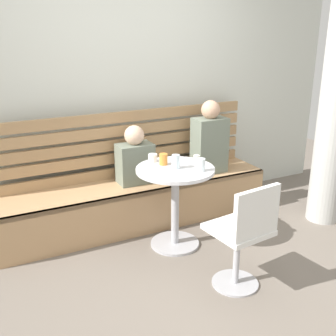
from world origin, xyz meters
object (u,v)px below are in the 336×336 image
Objects in this scene: cup_espresso_small at (197,158)px; person_adult at (210,140)px; cup_water_clear at (201,165)px; cafe_table at (175,192)px; person_child_left at (135,158)px; cup_ceramic_white at (153,158)px; cup_tumbler_orange at (163,159)px; cup_glass_tall at (176,162)px; booth_bench at (137,204)px; white_chair at (244,233)px.

person_adult is at bearing 46.42° from cup_espresso_small.
cup_espresso_small is (0.10, 0.25, -0.03)m from cup_water_clear.
cafe_table is 1.30× the size of person_child_left.
cafe_table is 0.37m from cup_ceramic_white.
cup_tumbler_orange is at bearing 125.10° from cup_water_clear.
person_child_left reaches higher than cup_glass_tall.
cafe_table is at bearing -67.56° from cup_tumbler_orange.
person_child_left is (-0.14, 0.57, 0.17)m from cafe_table.
booth_bench is 0.47m from person_child_left.
cup_water_clear is at bearing 88.67° from white_chair.
cup_water_clear is at bearing -45.21° from cup_glass_tall.
person_adult is at bearing 37.52° from cafe_table.
cup_glass_tall is at bearing -142.01° from person_adult.
cup_espresso_small is at bearing -50.82° from person_child_left.
cup_glass_tall is (0.10, -0.26, 0.03)m from cup_ceramic_white.
cup_tumbler_orange reaches higher than cup_ceramic_white.
booth_bench is 0.96m from cup_water_clear.
white_chair is at bearing -78.68° from person_child_left.
person_adult is 0.82m from cup_tumbler_orange.
cup_espresso_small is (0.12, 0.90, 0.30)m from white_chair.
cup_ceramic_white is at bearing 155.45° from cup_espresso_small.
white_chair is 1.13× the size of person_adult.
cup_water_clear is 0.49m from cup_ceramic_white.
person_adult reaches higher than cup_tumbler_orange.
person_child_left is at bearing 103.13° from cup_glass_tall.
cup_espresso_small is (0.36, -0.16, -0.01)m from cup_ceramic_white.
white_chair is at bearing -78.34° from booth_bench.
booth_bench is 33.75× the size of cup_ceramic_white.
person_adult is (0.81, -0.02, 0.56)m from booth_bench.
cup_espresso_small reaches higher than booth_bench.
person_adult reaches higher than cup_water_clear.
cup_tumbler_orange reaches higher than cafe_table.
cafe_table is at bearing 79.26° from cup_glass_tall.
cup_glass_tall reaches higher than white_chair.
cup_glass_tall is (-0.16, 0.16, 0.01)m from cup_water_clear.
cup_water_clear is at bearing -47.41° from cafe_table.
cup_water_clear is at bearing -127.05° from person_adult.
cafe_table is 7.40× the size of cup_tumbler_orange.
person_adult reaches higher than cup_ceramic_white.
person_child_left is at bearing 85.17° from booth_bench.
cup_glass_tall is (-0.00, -0.01, 0.28)m from cafe_table.
booth_bench is at bearing -94.83° from person_child_left.
cup_glass_tall is at bearing -69.87° from cup_tumbler_orange.
booth_bench is 3.60× the size of person_adult.
cup_tumbler_orange is 0.83× the size of cup_glass_tall.
person_child_left is (-0.81, 0.05, -0.09)m from person_adult.
booth_bench is 0.71m from cup_tumbler_orange.
cup_ceramic_white is 0.80× the size of cup_tumbler_orange.
cafe_table is 0.61m from person_child_left.
cup_tumbler_orange reaches higher than cup_espresso_small.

